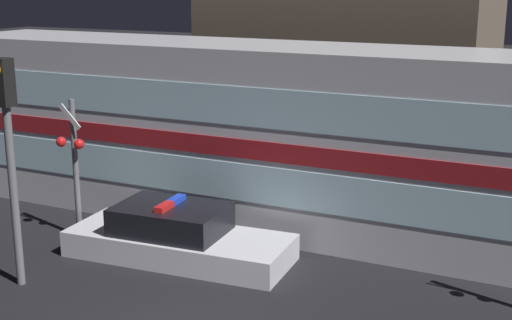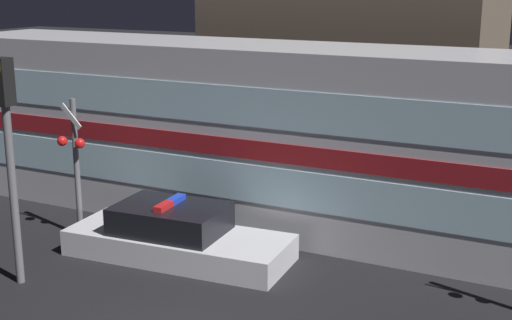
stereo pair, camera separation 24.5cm
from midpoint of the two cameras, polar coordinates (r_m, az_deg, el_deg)
train at (r=16.73m, az=5.27°, el=1.47°), size 20.93×3.03×4.38m
police_car at (r=15.62m, az=-6.80°, el=-6.14°), size 5.00×2.20×1.27m
crossing_signal_far at (r=16.81m, az=-14.77°, el=-0.02°), size 0.75×0.32×3.27m
traffic_light_corner at (r=14.28m, az=-19.66°, el=1.50°), size 0.30×0.46×4.48m
building_left at (r=23.66m, az=7.39°, el=10.11°), size 8.76×5.57×8.39m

